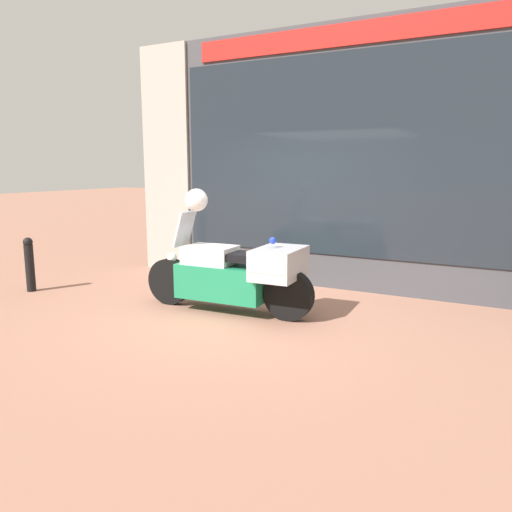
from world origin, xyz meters
TOP-DOWN VIEW (x-y plane):
  - ground_plane at (0.00, 0.00)m, footprint 60.00×60.00m
  - shop_building at (-0.45, 2.00)m, footprint 6.46×0.55m
  - window_display at (0.42, 2.03)m, footprint 5.01×0.30m
  - paramedic_motorcycle at (-0.14, -0.09)m, footprint 2.45×0.82m
  - white_helmet at (-0.74, -0.13)m, footprint 0.30×0.30m
  - street_bollard at (-3.57, -0.60)m, footprint 0.14×0.14m

SIDE VIEW (x-z plane):
  - ground_plane at x=0.00m, z-range 0.00..0.00m
  - street_bollard at x=-3.57m, z-range 0.02..0.86m
  - window_display at x=0.42m, z-range -0.47..1.36m
  - paramedic_motorcycle at x=-0.14m, z-range -0.12..1.21m
  - white_helmet at x=-0.74m, z-range 1.33..1.63m
  - shop_building at x=-0.45m, z-range 0.01..4.05m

